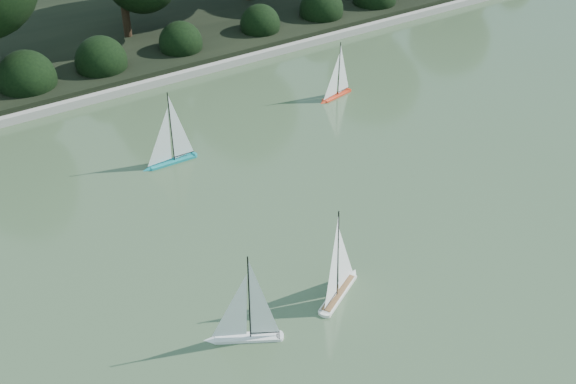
{
  "coord_description": "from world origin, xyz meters",
  "views": [
    {
      "loc": [
        -5.21,
        -5.5,
        7.3
      ],
      "look_at": [
        0.16,
        2.68,
        0.7
      ],
      "focal_mm": 45.0,
      "sensor_mm": 36.0,
      "label": 1
    }
  ],
  "objects": [
    {
      "name": "shrub_hedge",
      "position": [
        0.0,
        9.9,
        0.45
      ],
      "size": [
        29.1,
        1.1,
        1.1
      ],
      "color": "black",
      "rests_on": "ground"
    },
    {
      "name": "sailboat_orange",
      "position": [
        3.7,
        6.16,
        0.21
      ],
      "size": [
        1.0,
        0.35,
        1.37
      ],
      "color": "red",
      "rests_on": "ground"
    },
    {
      "name": "sailboat_white_b",
      "position": [
        -0.07,
        0.88,
        0.26
      ],
      "size": [
        1.13,
        0.73,
        1.65
      ],
      "color": "white",
      "rests_on": "ground"
    },
    {
      "name": "ground",
      "position": [
        0.0,
        0.0,
        0.0
      ],
      "size": [
        80.0,
        80.0,
        0.0
      ],
      "primitive_type": "plane",
      "color": "#36482B",
      "rests_on": "ground"
    },
    {
      "name": "pond_coping",
      "position": [
        0.0,
        9.0,
        0.09
      ],
      "size": [
        40.0,
        0.35,
        0.18
      ],
      "primitive_type": "cube",
      "color": "gray",
      "rests_on": "ground"
    },
    {
      "name": "far_bank",
      "position": [
        0.0,
        13.0,
        0.15
      ],
      "size": [
        40.0,
        8.0,
        0.3
      ],
      "primitive_type": "cube",
      "color": "black",
      "rests_on": "ground"
    },
    {
      "name": "sailboat_white_a",
      "position": [
        -1.82,
        0.85,
        0.24
      ],
      "size": [
        1.04,
        0.69,
        1.54
      ],
      "color": "silver",
      "rests_on": "ground"
    },
    {
      "name": "sailboat_teal",
      "position": [
        -0.65,
        5.63,
        0.25
      ],
      "size": [
        1.14,
        0.21,
        1.56
      ],
      "color": "teal",
      "rests_on": "ground"
    }
  ]
}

